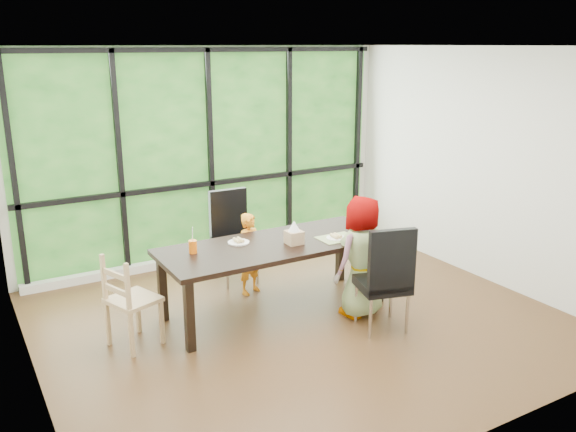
# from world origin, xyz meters

# --- Properties ---
(ground) EXTENTS (5.00, 5.00, 0.00)m
(ground) POSITION_xyz_m (0.00, 0.00, 0.00)
(ground) COLOR black
(ground) RESTS_ON ground
(back_wall) EXTENTS (5.00, 0.00, 5.00)m
(back_wall) POSITION_xyz_m (0.00, 2.25, 1.35)
(back_wall) COLOR silver
(back_wall) RESTS_ON ground
(foliage_backdrop) EXTENTS (4.80, 0.02, 2.65)m
(foliage_backdrop) POSITION_xyz_m (0.00, 2.23, 1.35)
(foliage_backdrop) COLOR #1D4F1B
(foliage_backdrop) RESTS_ON back_wall
(window_mullions) EXTENTS (4.80, 0.06, 2.65)m
(window_mullions) POSITION_xyz_m (0.00, 2.19, 1.35)
(window_mullions) COLOR black
(window_mullions) RESTS_ON back_wall
(window_sill) EXTENTS (4.80, 0.12, 0.10)m
(window_sill) POSITION_xyz_m (0.00, 2.15, 0.05)
(window_sill) COLOR silver
(window_sill) RESTS_ON ground
(dining_table) EXTENTS (2.40, 0.98, 0.75)m
(dining_table) POSITION_xyz_m (-0.11, 0.33, 0.38)
(dining_table) COLOR black
(dining_table) RESTS_ON ground
(chair_window_leather) EXTENTS (0.48, 0.48, 1.08)m
(chair_window_leather) POSITION_xyz_m (-0.12, 1.28, 0.54)
(chair_window_leather) COLOR black
(chair_window_leather) RESTS_ON ground
(chair_interior_leather) EXTENTS (0.57, 0.57, 1.08)m
(chair_interior_leather) POSITION_xyz_m (0.60, -0.55, 0.54)
(chair_interior_leather) COLOR black
(chair_interior_leather) RESTS_ON ground
(chair_end_beech) EXTENTS (0.52, 0.53, 0.90)m
(chair_end_beech) POSITION_xyz_m (-1.60, 0.35, 0.45)
(chair_end_beech) COLOR tan
(chair_end_beech) RESTS_ON ground
(child_toddler) EXTENTS (0.40, 0.33, 0.93)m
(child_toddler) POSITION_xyz_m (-0.11, 0.90, 0.46)
(child_toddler) COLOR orange
(child_toddler) RESTS_ON ground
(child_older) EXTENTS (0.68, 0.51, 1.27)m
(child_older) POSITION_xyz_m (0.59, -0.19, 0.63)
(child_older) COLOR slate
(child_older) RESTS_ON ground
(placemat) EXTENTS (0.40, 0.29, 0.01)m
(placemat) POSITION_xyz_m (0.53, 0.14, 0.75)
(placemat) COLOR tan
(placemat) RESTS_ON dining_table
(plate_far) EXTENTS (0.22, 0.22, 0.01)m
(plate_far) POSITION_xyz_m (-0.43, 0.52, 0.76)
(plate_far) COLOR white
(plate_far) RESTS_ON dining_table
(plate_near) EXTENTS (0.21, 0.21, 0.01)m
(plate_near) POSITION_xyz_m (0.52, 0.14, 0.76)
(plate_near) COLOR white
(plate_near) RESTS_ON dining_table
(orange_cup) EXTENTS (0.08, 0.08, 0.13)m
(orange_cup) POSITION_xyz_m (-0.95, 0.48, 0.81)
(orange_cup) COLOR orange
(orange_cup) RESTS_ON dining_table
(green_cup) EXTENTS (0.07, 0.07, 0.11)m
(green_cup) POSITION_xyz_m (0.85, 0.09, 0.81)
(green_cup) COLOR #47DD33
(green_cup) RESTS_ON dining_table
(white_mug) EXTENTS (0.09, 0.09, 0.09)m
(white_mug) POSITION_xyz_m (1.02, 0.40, 0.79)
(white_mug) COLOR white
(white_mug) RESTS_ON dining_table
(tissue_box) EXTENTS (0.16, 0.16, 0.14)m
(tissue_box) POSITION_xyz_m (0.05, 0.22, 0.82)
(tissue_box) COLOR tan
(tissue_box) RESTS_ON dining_table
(crepe_rolls_far) EXTENTS (0.10, 0.12, 0.04)m
(crepe_rolls_far) POSITION_xyz_m (-0.43, 0.52, 0.78)
(crepe_rolls_far) COLOR tan
(crepe_rolls_far) RESTS_ON plate_far
(crepe_rolls_near) EXTENTS (0.10, 0.12, 0.04)m
(crepe_rolls_near) POSITION_xyz_m (0.52, 0.14, 0.78)
(crepe_rolls_near) COLOR tan
(crepe_rolls_near) RESTS_ON plate_near
(straw_white) EXTENTS (0.01, 0.04, 0.20)m
(straw_white) POSITION_xyz_m (-0.95, 0.48, 0.92)
(straw_white) COLOR white
(straw_white) RESTS_ON orange_cup
(straw_pink) EXTENTS (0.01, 0.04, 0.20)m
(straw_pink) POSITION_xyz_m (0.85, 0.09, 0.90)
(straw_pink) COLOR pink
(straw_pink) RESTS_ON green_cup
(tissue) EXTENTS (0.12, 0.12, 0.11)m
(tissue) POSITION_xyz_m (0.05, 0.22, 0.94)
(tissue) COLOR white
(tissue) RESTS_ON tissue_box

